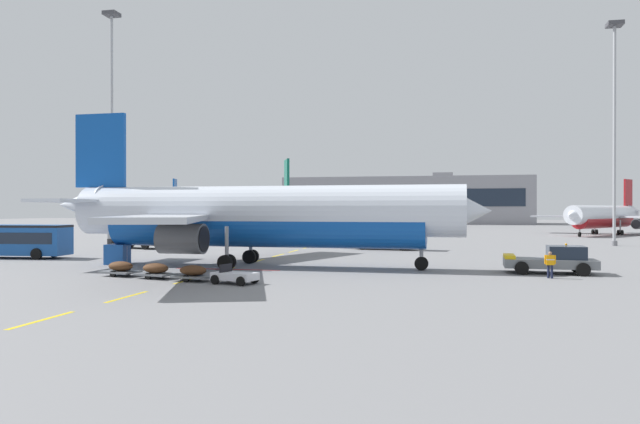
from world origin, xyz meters
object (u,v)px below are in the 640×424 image
object	(u,v)px
fuel_service_truck	(139,234)
uld_cargo_container	(117,254)
pushback_tug	(553,260)
apron_light_mast_near	(112,103)
airliner_foreground	(257,215)
catering_truck	(387,235)
ground_crew_worker	(550,263)
airliner_far_right	(605,216)
baggage_train	(174,271)
airliner_far_center	(279,214)
airliner_mid_left	(165,212)
apron_shuttle_bus	(3,239)
apron_light_mast_far	(615,108)

from	to	relation	value
fuel_service_truck	uld_cargo_container	size ratio (longest dim) A/B	4.22
pushback_tug	apron_light_mast_near	bearing A→B (deg)	151.35
airliner_foreground	catering_truck	distance (m)	22.80
ground_crew_worker	apron_light_mast_near	bearing A→B (deg)	148.32
pushback_tug	fuel_service_truck	size ratio (longest dim) A/B	0.83
fuel_service_truck	pushback_tug	bearing A→B (deg)	-23.49
ground_crew_worker	apron_light_mast_near	xyz separation A→B (m)	(-49.59, 30.60, 17.42)
airliner_foreground	airliner_far_right	bearing A→B (deg)	58.26
catering_truck	apron_light_mast_near	xyz separation A→B (m)	(-36.78, 5.92, 16.75)
fuel_service_truck	ground_crew_worker	size ratio (longest dim) A/B	4.31
uld_cargo_container	ground_crew_worker	bearing A→B (deg)	-5.39
baggage_train	airliner_far_center	bearing A→B (deg)	99.71
airliner_mid_left	apron_shuttle_bus	size ratio (longest dim) A/B	2.66
airliner_mid_left	apron_light_mast_far	bearing A→B (deg)	-27.51
baggage_train	apron_light_mast_near	size ratio (longest dim) A/B	0.38
apron_shuttle_bus	airliner_far_center	bearing A→B (deg)	74.68
apron_shuttle_bus	apron_light_mast_near	bearing A→B (deg)	99.03
apron_light_mast_near	apron_shuttle_bus	bearing A→B (deg)	-80.97
airliner_far_right	ground_crew_worker	size ratio (longest dim) A/B	15.10
pushback_tug	uld_cargo_container	world-z (taller)	pushback_tug
ground_crew_worker	apron_shuttle_bus	bearing A→B (deg)	171.98
catering_truck	fuel_service_truck	distance (m)	27.75
airliner_mid_left	ground_crew_worker	distance (m)	102.76
pushback_tug	catering_truck	size ratio (longest dim) A/B	0.84
apron_light_mast_near	airliner_foreground	bearing A→B (deg)	-43.29
airliner_mid_left	pushback_tug	bearing A→B (deg)	-48.49
pushback_tug	ground_crew_worker	world-z (taller)	pushback_tug
airliner_far_right	apron_shuttle_bus	xyz separation A→B (m)	(-65.52, -62.45, -1.44)
airliner_far_center	uld_cargo_container	distance (m)	49.61
airliner_foreground	airliner_mid_left	bearing A→B (deg)	121.11
pushback_tug	airliner_far_right	xyz separation A→B (m)	(19.08, 65.76, 2.29)
catering_truck	uld_cargo_container	xyz separation A→B (m)	(-19.52, -21.62, -0.85)
pushback_tug	fuel_service_truck	bearing A→B (deg)	156.51
apron_shuttle_bus	baggage_train	size ratio (longest dim) A/B	1.05
airliner_mid_left	apron_light_mast_near	bearing A→B (deg)	-71.00
airliner_far_right	ground_crew_worker	distance (m)	71.71
fuel_service_truck	apron_light_mast_near	distance (m)	21.46
airliner_foreground	apron_light_mast_near	xyz separation A→B (m)	(-28.85, 27.18, 14.45)
airliner_foreground	ground_crew_worker	size ratio (longest dim) A/B	20.25
fuel_service_truck	ground_crew_worker	world-z (taller)	fuel_service_truck
pushback_tug	airliner_mid_left	distance (m)	100.84
airliner_far_center	apron_shuttle_bus	xyz separation A→B (m)	(-12.63, -46.13, -1.94)
airliner_far_center	pushback_tug	bearing A→B (deg)	-55.64
airliner_foreground	uld_cargo_container	xyz separation A→B (m)	(-11.59, -0.37, -3.15)
airliner_foreground	apron_light_mast_near	distance (m)	42.19
apron_shuttle_bus	catering_truck	world-z (taller)	catering_truck
airliner_mid_left	airliner_far_center	world-z (taller)	airliner_mid_left
ground_crew_worker	fuel_service_truck	bearing A→B (deg)	152.55
airliner_far_right	ground_crew_worker	bearing A→B (deg)	-106.01
baggage_train	apron_light_mast_far	size ratio (longest dim) A/B	0.43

